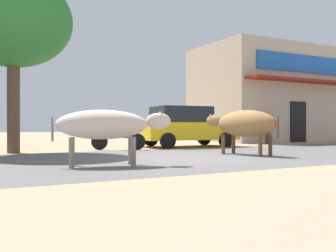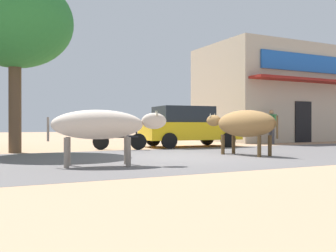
{
  "view_description": "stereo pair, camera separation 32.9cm",
  "coord_description": "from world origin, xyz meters",
  "views": [
    {
      "loc": [
        -5.68,
        -9.24,
        0.9
      ],
      "look_at": [
        0.18,
        1.69,
        0.86
      ],
      "focal_mm": 41.13,
      "sensor_mm": 36.0,
      "label": 1
    },
    {
      "loc": [
        -5.39,
        -9.39,
        0.9
      ],
      "look_at": [
        0.18,
        1.69,
        0.86
      ],
      "focal_mm": 41.13,
      "sensor_mm": 36.0,
      "label": 2
    }
  ],
  "objects": [
    {
      "name": "ground",
      "position": [
        0.0,
        0.0,
        0.0
      ],
      "size": [
        80.0,
        80.0,
        0.0
      ],
      "primitive_type": "plane",
      "color": "tan"
    },
    {
      "name": "parked_motorcycle",
      "position": [
        -0.7,
        3.75,
        0.46
      ],
      "size": [
        1.76,
        0.98,
        1.04
      ],
      "color": "black",
      "rests_on": "ground"
    },
    {
      "name": "roadside_tree",
      "position": [
        -4.24,
        3.85,
        4.18
      ],
      "size": [
        3.69,
        3.69,
        5.69
      ],
      "color": "brown",
      "rests_on": "ground"
    },
    {
      "name": "cow_near_brown",
      "position": [
        -2.94,
        -1.25,
        0.89
      ],
      "size": [
        2.55,
        1.24,
        1.23
      ],
      "color": "beige",
      "rests_on": "ground"
    },
    {
      "name": "storefront_right_club",
      "position": [
        10.48,
        7.67,
        2.63
      ],
      "size": [
        8.98,
        6.01,
        5.24
      ],
      "color": "#BAAA95",
      "rests_on": "ground"
    },
    {
      "name": "cow_far_dark",
      "position": [
        1.72,
        -0.26,
        0.93
      ],
      "size": [
        1.19,
        2.61,
        1.34
      ],
      "color": "olive",
      "rests_on": "ground"
    },
    {
      "name": "asphalt_road",
      "position": [
        0.0,
        0.0,
        0.0
      ],
      "size": [
        72.0,
        6.78,
        0.0
      ],
      "primitive_type": "cube",
      "color": "#5B5757",
      "rests_on": "ground"
    },
    {
      "name": "parked_hatchback_car",
      "position": [
        2.4,
        4.3,
        0.84
      ],
      "size": [
        4.06,
        2.28,
        1.64
      ],
      "color": "yellow",
      "rests_on": "ground"
    },
    {
      "name": "pedestrian_by_shop",
      "position": [
        7.04,
        4.5,
        0.94
      ],
      "size": [
        0.44,
        0.61,
        1.61
      ],
      "color": "#3F3F47",
      "rests_on": "ground"
    }
  ]
}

